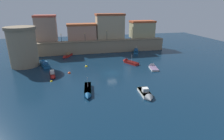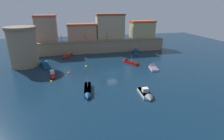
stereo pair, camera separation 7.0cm
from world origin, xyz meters
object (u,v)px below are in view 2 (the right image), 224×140
at_px(moored_boat_4, 67,56).
at_px(moored_boat_6, 136,51).
at_px(moored_boat_0, 53,75).
at_px(mooring_buoy_1, 69,73).
at_px(quay_lamp_0, 61,36).
at_px(quay_lamp_1, 85,36).
at_px(moored_boat_7, 153,67).
at_px(quay_lamp_3, 131,33).
at_px(mooring_buoy_0, 51,81).
at_px(moored_boat_5, 129,62).
at_px(quay_lamp_2, 107,34).
at_px(mooring_buoy_2, 86,67).
at_px(fortress_tower, 23,47).
at_px(moored_boat_1, 44,64).
at_px(moored_boat_2, 146,95).
at_px(moored_boat_3, 88,91).

height_order(moored_boat_4, moored_boat_6, moored_boat_6).
bearing_deg(moored_boat_0, mooring_buoy_1, 103.43).
xyz_separation_m(quay_lamp_0, moored_boat_0, (-1.96, -22.18, -6.05)).
distance_m(quay_lamp_1, moored_boat_7, 28.10).
height_order(quay_lamp_0, quay_lamp_3, quay_lamp_3).
bearing_deg(moored_boat_4, mooring_buoy_0, 19.07).
xyz_separation_m(moored_boat_5, mooring_buoy_0, (-22.25, -9.91, -0.34)).
bearing_deg(quay_lamp_0, quay_lamp_1, -0.00).
distance_m(moored_boat_4, moored_boat_7, 29.63).
relative_size(moored_boat_4, moored_boat_7, 1.12).
xyz_separation_m(quay_lamp_2, moored_boat_4, (-14.92, -3.83, -6.50)).
bearing_deg(mooring_buoy_1, quay_lamp_2, 55.09).
xyz_separation_m(quay_lamp_0, moored_boat_7, (25.39, -21.44, -6.30)).
distance_m(quay_lamp_0, mooring_buoy_2, 18.72).
height_order(quay_lamp_3, moored_boat_0, quay_lamp_3).
distance_m(quay_lamp_2, moored_boat_6, 12.80).
height_order(fortress_tower, quay_lamp_3, fortress_tower).
bearing_deg(moored_boat_1, mooring_buoy_0, 175.44).
relative_size(fortress_tower, moored_boat_6, 1.87).
xyz_separation_m(fortress_tower, mooring_buoy_2, (17.40, -4.89, -5.73)).
bearing_deg(moored_boat_1, quay_lamp_0, -39.96).
bearing_deg(moored_boat_5, mooring_buoy_0, 85.37).
relative_size(moored_boat_1, mooring_buoy_0, 13.07).
xyz_separation_m(quay_lamp_0, moored_boat_5, (20.20, -15.37, -6.21)).
distance_m(quay_lamp_0, quay_lamp_1, 8.37).
relative_size(moored_boat_6, mooring_buoy_2, 7.71).
bearing_deg(quay_lamp_3, mooring_buoy_1, -139.25).
relative_size(fortress_tower, mooring_buoy_1, 14.54).
xyz_separation_m(moored_boat_5, moored_boat_7, (5.20, -6.07, -0.09)).
distance_m(moored_boat_1, moored_boat_2, 33.31).
bearing_deg(mooring_buoy_1, moored_boat_6, 35.31).
xyz_separation_m(quay_lamp_1, moored_boat_1, (-13.40, -12.00, -6.05)).
xyz_separation_m(moored_boat_4, moored_boat_6, (25.63, 1.00, 0.10)).
bearing_deg(moored_boat_3, quay_lamp_3, 154.87).
bearing_deg(moored_boat_2, moored_boat_3, -107.33).
bearing_deg(mooring_buoy_2, moored_boat_6, 33.28).
bearing_deg(moored_boat_6, moored_boat_4, 112.23).
xyz_separation_m(quay_lamp_0, quay_lamp_1, (8.37, -0.00, 0.02)).
height_order(moored_boat_2, moored_boat_3, moored_boat_3).
bearing_deg(moored_boat_1, moored_boat_3, -170.32).
xyz_separation_m(quay_lamp_2, mooring_buoy_0, (-18.53, -25.28, -6.94)).
height_order(moored_boat_1, moored_boat_6, moored_boat_6).
distance_m(quay_lamp_1, mooring_buoy_0, 28.12).
relative_size(quay_lamp_2, moored_boat_2, 0.64).
height_order(quay_lamp_1, mooring_buoy_0, quay_lamp_1).
distance_m(moored_boat_6, moored_boat_7, 18.70).
xyz_separation_m(moored_boat_0, moored_boat_2, (18.71, -15.02, -0.10)).
relative_size(moored_boat_1, mooring_buoy_2, 9.30).
bearing_deg(mooring_buoy_1, fortress_tower, 142.94).
height_order(moored_boat_4, mooring_buoy_2, moored_boat_4).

